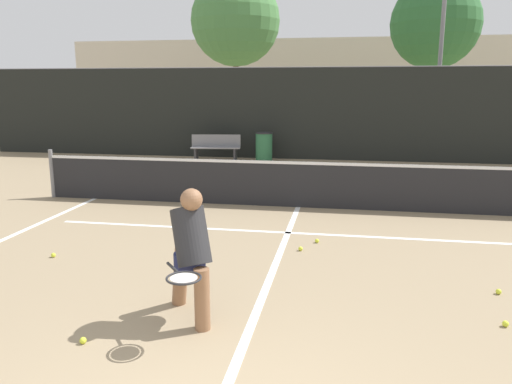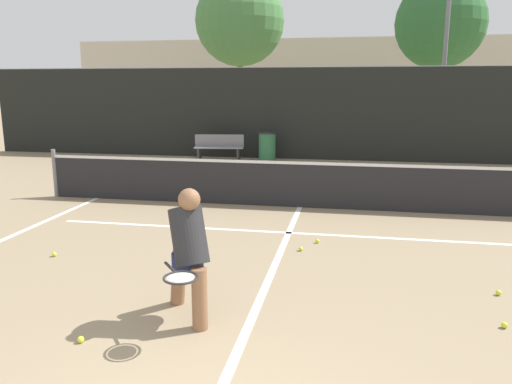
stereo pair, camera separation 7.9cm
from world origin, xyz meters
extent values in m
cube|color=white|center=(0.00, 5.53, 0.00)|extent=(8.25, 0.10, 0.01)
cube|color=white|center=(0.00, 3.90, 0.00)|extent=(0.10, 7.00, 0.01)
cylinder|color=slate|center=(-5.50, 7.40, 0.53)|extent=(0.09, 0.09, 1.07)
cube|color=#232326|center=(0.00, 7.40, 0.47)|extent=(11.00, 0.02, 0.95)
cube|color=white|center=(0.00, 7.40, 0.92)|extent=(11.00, 0.03, 0.06)
cube|color=black|center=(0.00, 14.31, 1.51)|extent=(24.00, 0.06, 3.03)
cylinder|color=slate|center=(0.00, 14.31, 3.05)|extent=(24.00, 0.04, 0.04)
cylinder|color=#8C6042|center=(-0.47, 1.97, 0.33)|extent=(0.16, 0.16, 0.65)
cylinder|color=#8C6042|center=(-0.86, 2.45, 0.37)|extent=(0.33, 0.35, 0.76)
cylinder|color=#1E234C|center=(-0.68, 2.22, 0.62)|extent=(0.34, 0.34, 0.20)
cylinder|color=#262628|center=(-0.64, 2.17, 0.92)|extent=(0.51, 0.52, 0.74)
sphere|color=#8C6042|center=(-0.61, 2.14, 1.32)|extent=(0.23, 0.23, 0.23)
cylinder|color=#262628|center=(-0.75, 1.90, 0.67)|extent=(0.21, 0.25, 0.03)
torus|color=#262628|center=(-0.56, 1.66, 0.67)|extent=(0.48, 0.48, 0.02)
cylinder|color=beige|center=(-0.56, 1.66, 0.67)|extent=(0.37, 0.37, 0.01)
sphere|color=#D1E033|center=(-1.53, 1.48, 0.03)|extent=(0.07, 0.07, 0.07)
sphere|color=#D1E033|center=(2.78, 3.43, 0.03)|extent=(0.07, 0.07, 0.07)
sphere|color=#D1E033|center=(-3.23, 3.70, 0.03)|extent=(0.07, 0.07, 0.07)
sphere|color=#D1E033|center=(2.60, 2.56, 0.03)|extent=(0.07, 0.07, 0.07)
sphere|color=#D1E033|center=(0.29, 4.63, 0.03)|extent=(0.07, 0.07, 0.07)
sphere|color=#D1E033|center=(0.52, 5.06, 0.03)|extent=(0.07, 0.07, 0.07)
cube|color=slate|center=(-3.30, 13.39, 0.44)|extent=(1.67, 0.60, 0.04)
cube|color=slate|center=(-3.33, 13.56, 0.65)|extent=(1.62, 0.28, 0.42)
cube|color=#333338|center=(-3.95, 13.29, 0.22)|extent=(0.06, 0.32, 0.44)
cube|color=#333338|center=(-2.66, 13.48, 0.22)|extent=(0.06, 0.32, 0.44)
cylinder|color=#28603D|center=(-1.72, 13.64, 0.45)|extent=(0.55, 0.55, 0.91)
cylinder|color=black|center=(-1.72, 13.64, 0.93)|extent=(0.58, 0.58, 0.04)
cube|color=silver|center=(0.62, 17.36, 0.41)|extent=(1.82, 4.23, 0.81)
cube|color=#1E2328|center=(0.62, 17.15, 1.08)|extent=(1.53, 2.54, 0.54)
cylinder|color=black|center=(1.44, 18.72, 0.30)|extent=(0.18, 0.60, 0.60)
cylinder|color=black|center=(1.44, 16.01, 0.30)|extent=(0.18, 0.60, 0.60)
cylinder|color=slate|center=(4.36, 17.87, 4.16)|extent=(0.16, 0.16, 8.31)
cylinder|color=brown|center=(-4.73, 23.17, 2.04)|extent=(0.28, 0.28, 4.09)
sphere|color=#477F42|center=(-4.73, 23.17, 5.66)|extent=(4.49, 4.49, 4.49)
cylinder|color=brown|center=(4.99, 23.66, 1.94)|extent=(0.28, 0.28, 3.87)
sphere|color=#2D6633|center=(4.99, 23.66, 5.37)|extent=(4.26, 4.26, 4.26)
cube|color=beige|center=(0.00, 32.16, 2.74)|extent=(36.00, 2.40, 5.49)
camera|label=1|loc=(0.89, -2.58, 2.44)|focal=35.00mm
camera|label=2|loc=(0.97, -2.56, 2.44)|focal=35.00mm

